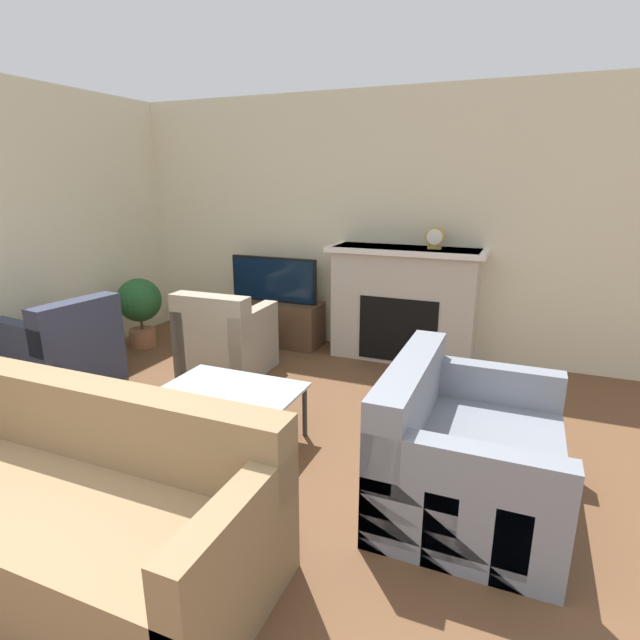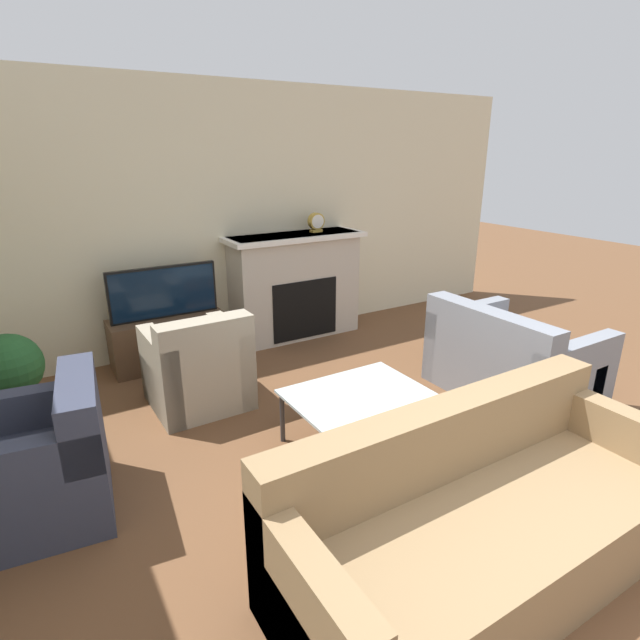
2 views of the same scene
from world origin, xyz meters
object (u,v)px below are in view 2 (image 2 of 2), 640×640
at_px(couch_sectional, 480,522).
at_px(armchair_accent, 199,371).
at_px(couch_loveseat, 510,363).
at_px(potted_plant, 10,373).
at_px(tv, 164,292).
at_px(mantel_clock, 316,222).
at_px(coffee_table, 358,398).
at_px(armchair_by_window, 42,468).

height_order(couch_sectional, armchair_accent, same).
bearing_deg(armchair_accent, couch_loveseat, 152.24).
distance_m(couch_sectional, potted_plant, 3.36).
xyz_separation_m(tv, mantel_clock, (1.74, 0.06, 0.53)).
distance_m(armchair_accent, coffee_table, 1.41).
height_order(couch_loveseat, coffee_table, couch_loveseat).
height_order(armchair_by_window, potted_plant, armchair_by_window).
height_order(potted_plant, mantel_clock, mantel_clock).
distance_m(armchair_accent, mantel_clock, 2.27).
distance_m(coffee_table, potted_plant, 2.57).
bearing_deg(couch_loveseat, coffee_table, 89.30).
bearing_deg(coffee_table, tv, 109.31).
height_order(couch_loveseat, armchair_by_window, same).
distance_m(tv, mantel_clock, 1.82).
height_order(tv, couch_loveseat, tv).
relative_size(tv, couch_sectional, 0.47).
relative_size(couch_sectional, armchair_by_window, 2.50).
relative_size(armchair_by_window, armchair_accent, 1.06).
height_order(couch_sectional, mantel_clock, mantel_clock).
distance_m(couch_sectional, couch_loveseat, 2.13).
xyz_separation_m(couch_loveseat, armchair_by_window, (-3.57, 0.38, 0.01)).
relative_size(armchair_accent, potted_plant, 1.06).
distance_m(armchair_accent, potted_plant, 1.36).
xyz_separation_m(coffee_table, mantel_clock, (0.98, 2.22, 0.90)).
xyz_separation_m(tv, coffee_table, (0.76, -2.16, -0.37)).
bearing_deg(tv, armchair_accent, -91.05).
bearing_deg(couch_sectional, tv, 100.26).
bearing_deg(coffee_table, armchair_accent, 123.55).
distance_m(couch_sectional, mantel_clock, 3.78).
distance_m(armchair_by_window, coffee_table, 2.00).
bearing_deg(armchair_by_window, couch_sectional, 55.31).
relative_size(tv, potted_plant, 1.32).
distance_m(armchair_by_window, armchair_accent, 1.44).
bearing_deg(tv, potted_plant, -153.15).
relative_size(couch_sectional, couch_loveseat, 1.73).
xyz_separation_m(couch_sectional, armchair_accent, (-0.63, 2.41, 0.02)).
relative_size(couch_sectional, mantel_clock, 10.25).
distance_m(couch_loveseat, potted_plant, 3.99).
bearing_deg(mantel_clock, armchair_accent, -149.08).
bearing_deg(armchair_accent, potted_plant, -14.94).
bearing_deg(mantel_clock, tv, -178.00).
relative_size(armchair_by_window, coffee_table, 0.90).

